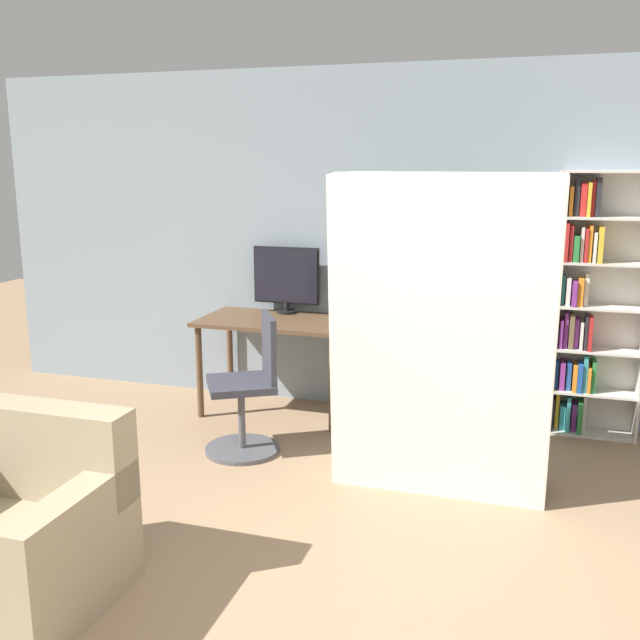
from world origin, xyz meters
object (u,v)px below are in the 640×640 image
Objects in this scene: mattress_far at (447,332)px; armchair at (20,533)px; office_chair at (249,396)px; monitor at (286,277)px; bookshelf at (588,308)px; mattress_near at (441,342)px.

mattress_far reaches higher than armchair.
office_chair reaches higher than armchair.
armchair is at bearing -100.07° from office_chair.
monitor reaches higher than armchair.
bookshelf is 1.40m from mattress_far.
office_chair is (0.10, -1.06, -0.66)m from monitor.
bookshelf reaches higher than mattress_far.
armchair is at bearing -136.40° from mattress_near.
bookshelf is (2.31, 0.00, -0.11)m from monitor.
monitor is at bearing 142.60° from mattress_far.
office_chair is at bearing 167.24° from mattress_near.
monitor is 2.31m from bookshelf.
office_chair is 1.13× the size of armchair.
monitor is 1.98m from mattress_near.
mattress_far is (1.44, -1.10, -0.10)m from monitor.
office_chair is 0.50× the size of bookshelf.
office_chair is 1.93m from armchair.
bookshelf is 1.00× the size of mattress_near.
armchair is (-2.55, -2.96, -0.63)m from bookshelf.
bookshelf reaches higher than monitor.
mattress_far is at bearing -128.38° from bookshelf.
armchair is at bearing -94.56° from monitor.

